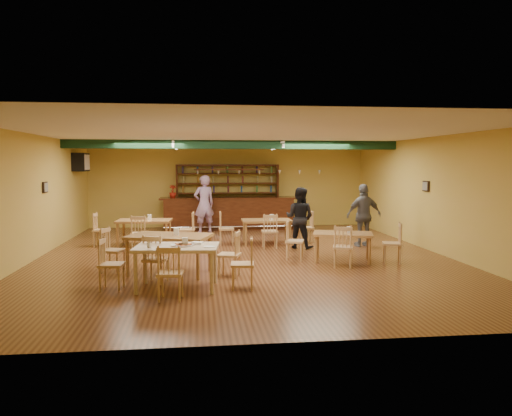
{
  "coord_description": "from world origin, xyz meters",
  "views": [
    {
      "loc": [
        -1.09,
        -12.03,
        2.28
      ],
      "look_at": [
        0.39,
        0.6,
        1.15
      ],
      "focal_mm": 34.5,
      "sensor_mm": 36.0,
      "label": 1
    }
  ],
  "objects": [
    {
      "name": "floor",
      "position": [
        0.0,
        0.0,
        0.0
      ],
      "size": [
        12.0,
        12.0,
        0.0
      ],
      "primitive_type": "plane",
      "color": "#4F2C16",
      "rests_on": "ground"
    },
    {
      "name": "ceiling_beam",
      "position": [
        0.0,
        2.8,
        2.87
      ],
      "size": [
        10.0,
        0.3,
        0.25
      ],
      "primitive_type": "cube",
      "color": "black",
      "rests_on": "ceiling"
    },
    {
      "name": "track_rail_left",
      "position": [
        -1.8,
        3.4,
        2.94
      ],
      "size": [
        0.05,
        2.5,
        0.05
      ],
      "primitive_type": "cube",
      "color": "white",
      "rests_on": "ceiling"
    },
    {
      "name": "track_rail_right",
      "position": [
        1.4,
        3.4,
        2.94
      ],
      "size": [
        0.05,
        2.5,
        0.05
      ],
      "primitive_type": "cube",
      "color": "white",
      "rests_on": "ceiling"
    },
    {
      "name": "ac_unit",
      "position": [
        -4.8,
        4.2,
        2.35
      ],
      "size": [
        0.34,
        0.7,
        0.48
      ],
      "primitive_type": "cube",
      "color": "white",
      "rests_on": "wall_left"
    },
    {
      "name": "picture_left",
      "position": [
        -4.97,
        1.0,
        1.7
      ],
      "size": [
        0.04,
        0.34,
        0.28
      ],
      "primitive_type": "cube",
      "color": "black",
      "rests_on": "wall_left"
    },
    {
      "name": "picture_right",
      "position": [
        4.97,
        0.5,
        1.7
      ],
      "size": [
        0.04,
        0.34,
        0.28
      ],
      "primitive_type": "cube",
      "color": "black",
      "rests_on": "wall_right"
    },
    {
      "name": "bar_counter",
      "position": [
        -0.03,
        5.15,
        0.56
      ],
      "size": [
        4.78,
        0.85,
        1.13
      ],
      "primitive_type": "cube",
      "color": "black",
      "rests_on": "ground"
    },
    {
      "name": "back_bar_hutch",
      "position": [
        -0.03,
        5.78,
        1.14
      ],
      "size": [
        3.7,
        0.4,
        2.28
      ],
      "primitive_type": "cube",
      "color": "black",
      "rests_on": "ground"
    },
    {
      "name": "poinsettia",
      "position": [
        -1.97,
        5.15,
        1.35
      ],
      "size": [
        0.32,
        0.32,
        0.44
      ],
      "primitive_type": "imported",
      "rotation": [
        0.0,
        0.0,
        0.35
      ],
      "color": "#9E1B0E",
      "rests_on": "bar_counter"
    },
    {
      "name": "dining_table_a",
      "position": [
        -2.6,
        1.87,
        0.37
      ],
      "size": [
        1.54,
        1.0,
        0.74
      ],
      "primitive_type": "cube",
      "rotation": [
        0.0,
        0.0,
        -0.08
      ],
      "color": "#A07139",
      "rests_on": "ground"
    },
    {
      "name": "dining_table_b",
      "position": [
        0.84,
        1.84,
        0.35
      ],
      "size": [
        1.41,
        0.86,
        0.7
      ],
      "primitive_type": "cube",
      "rotation": [
        0.0,
        0.0,
        -0.01
      ],
      "color": "#A07139",
      "rests_on": "ground"
    },
    {
      "name": "dining_table_c",
      "position": [
        -1.7,
        -1.81,
        0.41
      ],
      "size": [
        1.87,
        1.45,
        0.82
      ],
      "primitive_type": "cube",
      "rotation": [
        0.0,
        0.0,
        -0.31
      ],
      "color": "#A07139",
      "rests_on": "ground"
    },
    {
      "name": "dining_table_d",
      "position": [
        2.27,
        -0.92,
        0.34
      ],
      "size": [
        1.54,
        1.17,
        0.68
      ],
      "primitive_type": "cube",
      "rotation": [
        0.0,
        0.0,
        -0.29
      ],
      "color": "#A07139",
      "rests_on": "ground"
    },
    {
      "name": "near_table",
      "position": [
        -1.49,
        -3.06,
        0.4
      ],
      "size": [
        1.59,
        1.11,
        0.8
      ],
      "primitive_type": "cube",
      "rotation": [
        0.0,
        0.0,
        -0.11
      ],
      "color": "#CDAD8A",
      "rests_on": "ground"
    },
    {
      "name": "pizza_tray",
      "position": [
        -1.39,
        -3.06,
        0.81
      ],
      "size": [
        0.45,
        0.45,
        0.01
      ],
      "primitive_type": "cylinder",
      "rotation": [
        0.0,
        0.0,
        -0.15
      ],
      "color": "silver",
      "rests_on": "near_table"
    },
    {
      "name": "parmesan_shaker",
      "position": [
        -1.97,
        -3.22,
        0.86
      ],
      "size": [
        0.08,
        0.08,
        0.11
      ],
      "primitive_type": "cylinder",
      "rotation": [
        0.0,
        0.0,
        -0.11
      ],
      "color": "#EAE5C6",
      "rests_on": "near_table"
    },
    {
      "name": "napkin_stack",
      "position": [
        -1.12,
        -2.84,
        0.82
      ],
      "size": [
        0.24,
        0.2,
        0.03
      ],
      "primitive_type": "cube",
      "rotation": [
        0.0,
        0.0,
        -0.3
      ],
      "color": "white",
      "rests_on": "near_table"
    },
    {
      "name": "pizza_server",
      "position": [
        -1.23,
        -3.0,
        0.82
      ],
      "size": [
        0.33,
        0.22,
        0.0
      ],
      "primitive_type": "cube",
      "rotation": [
        0.0,
        0.0,
        -0.46
      ],
      "color": "silver",
      "rests_on": "pizza_tray"
    },
    {
      "name": "side_plate",
      "position": [
        -0.91,
        -3.27,
        0.81
      ],
      "size": [
        0.24,
        0.24,
        0.01
      ],
      "primitive_type": "cylinder",
      "rotation": [
        0.0,
        0.0,
        -0.11
      ],
      "color": "white",
      "rests_on": "near_table"
    },
    {
      "name": "patron_bar",
      "position": [
        -0.91,
        4.33,
        0.96
      ],
      "size": [
        0.82,
        0.67,
        1.93
      ],
      "primitive_type": "imported",
      "rotation": [
        0.0,
        0.0,
        3.49
      ],
      "color": "#9B54B7",
      "rests_on": "ground"
    },
    {
      "name": "patron_right_a",
      "position": [
        1.64,
        1.04,
        0.83
      ],
      "size": [
        1.02,
        0.96,
        1.66
      ],
      "primitive_type": "imported",
      "rotation": [
        0.0,
        0.0,
        2.58
      ],
      "color": "black",
      "rests_on": "ground"
    },
    {
      "name": "patron_right_b",
      "position": [
        3.47,
        1.08,
        0.87
      ],
      "size": [
        1.07,
        0.57,
        1.74
      ],
      "primitive_type": "imported",
      "rotation": [
        0.0,
        0.0,
        3.28
      ],
      "color": "slate",
      "rests_on": "ground"
    }
  ]
}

